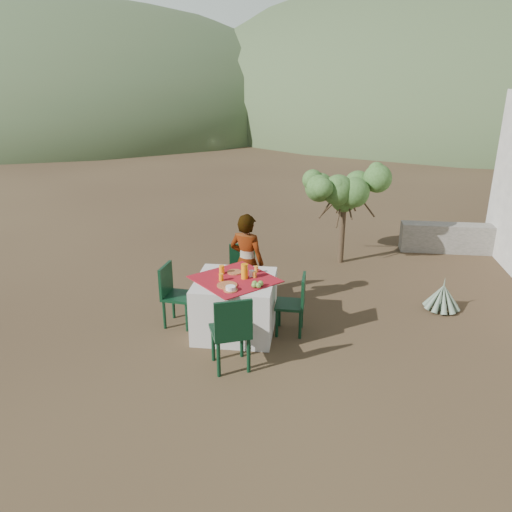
{
  "coord_description": "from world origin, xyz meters",
  "views": [
    {
      "loc": [
        0.67,
        -6.16,
        3.29
      ],
      "look_at": [
        -0.14,
        0.14,
        0.94
      ],
      "focal_mm": 35.0,
      "sensor_mm": 36.0,
      "label": 1
    }
  ],
  "objects": [
    {
      "name": "jar_left",
      "position": [
        -0.11,
        -0.19,
        0.8
      ],
      "size": [
        0.05,
        0.05,
        0.08
      ],
      "primitive_type": "cylinder",
      "color": "orange",
      "rests_on": "table"
    },
    {
      "name": "chair_left",
      "position": [
        -1.23,
        -0.17,
        0.48
      ],
      "size": [
        0.44,
        0.44,
        0.86
      ],
      "rotation": [
        0.0,
        0.0,
        1.47
      ],
      "color": "black",
      "rests_on": "ground"
    },
    {
      "name": "hill_near_right",
      "position": [
        12.0,
        36.0,
        0.0
      ],
      "size": [
        48.0,
        48.0,
        20.0
      ],
      "primitive_type": "ellipsoid",
      "color": "#3E552F",
      "rests_on": "ground"
    },
    {
      "name": "plate_near",
      "position": [
        -0.42,
        -0.5,
        0.77
      ],
      "size": [
        0.26,
        0.26,
        0.01
      ],
      "primitive_type": "cylinder",
      "color": "brown",
      "rests_on": "table"
    },
    {
      "name": "chair_right",
      "position": [
        0.43,
        -0.21,
        0.46
      ],
      "size": [
        0.39,
        0.39,
        0.82
      ],
      "rotation": [
        0.0,
        0.0,
        4.69
      ],
      "color": "black",
      "rests_on": "ground"
    },
    {
      "name": "fruit_cluster",
      "position": [
        -0.04,
        -0.49,
        0.8
      ],
      "size": [
        0.14,
        0.13,
        0.07
      ],
      "color": "olive",
      "rests_on": "table"
    },
    {
      "name": "juice_pitcher",
      "position": [
        -0.24,
        -0.24,
        0.86
      ],
      "size": [
        0.09,
        0.09,
        0.2
      ],
      "primitive_type": "cylinder",
      "color": "orange",
      "rests_on": "table"
    },
    {
      "name": "stone_wall",
      "position": [
        3.6,
        3.4,
        0.28
      ],
      "size": [
        2.6,
        0.35,
        0.55
      ],
      "primitive_type": "cube",
      "color": "gray",
      "rests_on": "ground"
    },
    {
      "name": "shrub_tree",
      "position": [
        1.17,
        2.59,
        1.26
      ],
      "size": [
        1.36,
        1.34,
        1.6
      ],
      "color": "#4C3B26",
      "rests_on": "ground"
    },
    {
      "name": "glass_near",
      "position": [
        -0.53,
        -0.35,
        0.81
      ],
      "size": [
        0.06,
        0.06,
        0.1
      ],
      "primitive_type": "cylinder",
      "color": "orange",
      "rests_on": "table"
    },
    {
      "name": "chair_far",
      "position": [
        -0.42,
        0.78,
        0.47
      ],
      "size": [
        0.46,
        0.46,
        0.85
      ],
      "rotation": [
        0.0,
        0.0,
        0.19
      ],
      "color": "black",
      "rests_on": "ground"
    },
    {
      "name": "hill_far_center",
      "position": [
        -4.0,
        52.0,
        0.0
      ],
      "size": [
        60.0,
        60.0,
        24.0
      ],
      "primitive_type": "ellipsoid",
      "color": "gray",
      "rests_on": "ground"
    },
    {
      "name": "plate_far",
      "position": [
        -0.4,
        -0.06,
        0.77
      ],
      "size": [
        0.2,
        0.2,
        0.01
      ],
      "primitive_type": "cylinder",
      "color": "brown",
      "rests_on": "table"
    },
    {
      "name": "chair_near",
      "position": [
        -0.25,
        -1.2,
        0.52
      ],
      "size": [
        0.57,
        0.57,
        0.94
      ],
      "rotation": [
        0.0,
        0.0,
        3.53
      ],
      "color": "black",
      "rests_on": "ground"
    },
    {
      "name": "agave",
      "position": [
        2.54,
        0.76,
        0.19
      ],
      "size": [
        0.52,
        0.53,
        0.56
      ],
      "rotation": [
        0.0,
        0.0,
        -0.34
      ],
      "color": "slate",
      "rests_on": "ground"
    },
    {
      "name": "table",
      "position": [
        -0.37,
        -0.26,
        0.38
      ],
      "size": [
        1.3,
        1.3,
        0.76
      ],
      "color": "beige",
      "rests_on": "ground"
    },
    {
      "name": "ground",
      "position": [
        0.0,
        0.0,
        0.0
      ],
      "size": [
        160.0,
        160.0,
        0.0
      ],
      "primitive_type": "plane",
      "color": "#362418",
      "rests_on": "ground"
    },
    {
      "name": "person",
      "position": [
        -0.31,
        0.46,
        0.72
      ],
      "size": [
        0.61,
        0.5,
        1.44
      ],
      "primitive_type": "imported",
      "rotation": [
        0.0,
        0.0,
        2.81
      ],
      "color": "#8C6651",
      "rests_on": "ground"
    },
    {
      "name": "glass_far",
      "position": [
        -0.57,
        -0.11,
        0.82
      ],
      "size": [
        0.07,
        0.07,
        0.11
      ],
      "primitive_type": "cylinder",
      "color": "orange",
      "rests_on": "table"
    },
    {
      "name": "white_bowl",
      "position": [
        -0.35,
        -0.64,
        0.8
      ],
      "size": [
        0.12,
        0.12,
        0.05
      ],
      "primitive_type": "cylinder",
      "color": "white",
      "rests_on": "bowl_plate"
    },
    {
      "name": "napkin_holder",
      "position": [
        -0.15,
        -0.17,
        0.81
      ],
      "size": [
        0.08,
        0.05,
        0.09
      ],
      "primitive_type": "cube",
      "rotation": [
        0.0,
        0.0,
        0.2
      ],
      "color": "white",
      "rests_on": "table"
    },
    {
      "name": "hill_near_left",
      "position": [
        -18.0,
        30.0,
        0.0
      ],
      "size": [
        40.0,
        40.0,
        16.0
      ],
      "primitive_type": "ellipsoid",
      "color": "#3E552F",
      "rests_on": "ground"
    },
    {
      "name": "bowl_plate",
      "position": [
        -0.35,
        -0.64,
        0.77
      ],
      "size": [
        0.18,
        0.18,
        0.01
      ],
      "primitive_type": "cylinder",
      "color": "brown",
      "rests_on": "table"
    },
    {
      "name": "jar_right",
      "position": [
        -0.12,
        0.0,
        0.8
      ],
      "size": [
        0.05,
        0.05,
        0.08
      ],
      "primitive_type": "cylinder",
      "color": "orange",
      "rests_on": "table"
    }
  ]
}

